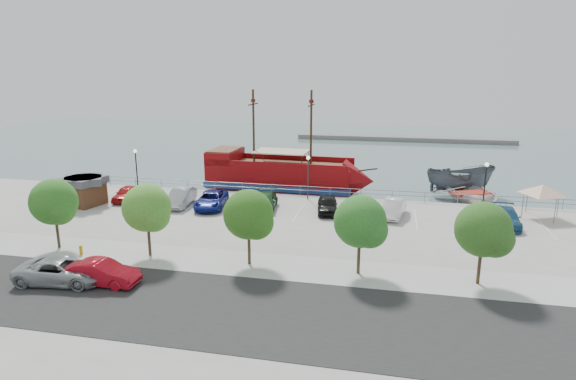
# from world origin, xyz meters

# --- Properties ---
(ground) EXTENTS (160.00, 160.00, 0.00)m
(ground) POSITION_xyz_m (0.00, 0.00, -1.00)
(ground) COLOR slate
(land_slab) EXTENTS (100.00, 58.00, 1.20)m
(land_slab) POSITION_xyz_m (0.00, -21.00, -0.60)
(land_slab) COLOR #9D9892
(land_slab) RESTS_ON ground
(street) EXTENTS (100.00, 8.00, 0.04)m
(street) POSITION_xyz_m (0.00, -16.00, 0.01)
(street) COLOR black
(street) RESTS_ON land_slab
(sidewalk) EXTENTS (100.00, 4.00, 0.05)m
(sidewalk) POSITION_xyz_m (0.00, -10.00, 0.01)
(sidewalk) COLOR #B4B4B3
(sidewalk) RESTS_ON land_slab
(seawall_railing) EXTENTS (50.00, 0.06, 1.00)m
(seawall_railing) POSITION_xyz_m (0.00, 7.80, 0.53)
(seawall_railing) COLOR slate
(seawall_railing) RESTS_ON land_slab
(far_shore) EXTENTS (40.00, 3.00, 0.80)m
(far_shore) POSITION_xyz_m (10.00, 55.00, -0.60)
(far_shore) COLOR slate
(far_shore) RESTS_ON ground
(pirate_ship) EXTENTS (18.62, 5.91, 11.66)m
(pirate_ship) POSITION_xyz_m (-2.76, 12.18, 0.95)
(pirate_ship) COLOR maroon
(pirate_ship) RESTS_ON ground
(patrol_boat) EXTENTS (7.96, 4.69, 2.89)m
(patrol_boat) POSITION_xyz_m (15.16, 15.40, 0.45)
(patrol_boat) COLOR #494F58
(patrol_boat) RESTS_ON ground
(speedboat) EXTENTS (8.14, 9.35, 1.62)m
(speedboat) POSITION_xyz_m (15.96, 11.88, -0.19)
(speedboat) COLOR silver
(speedboat) RESTS_ON ground
(dock_west) EXTENTS (6.36, 4.05, 0.35)m
(dock_west) POSITION_xyz_m (-12.88, 9.20, -0.82)
(dock_west) COLOR gray
(dock_west) RESTS_ON ground
(dock_mid) EXTENTS (6.98, 2.99, 0.39)m
(dock_mid) POSITION_xyz_m (7.06, 9.20, -0.81)
(dock_mid) COLOR slate
(dock_mid) RESTS_ON ground
(dock_east) EXTENTS (7.25, 2.94, 0.40)m
(dock_east) POSITION_xyz_m (15.35, 9.20, -0.80)
(dock_east) COLOR gray
(dock_east) RESTS_ON ground
(shed) EXTENTS (3.86, 3.86, 2.65)m
(shed) POSITION_xyz_m (-19.94, 0.33, 1.41)
(shed) COLOR #4F2F1B
(shed) RESTS_ON land_slab
(canopy_tent) EXTENTS (5.10, 5.10, 3.27)m
(canopy_tent) POSITION_xyz_m (20.31, 4.92, 2.85)
(canopy_tent) COLOR slate
(canopy_tent) RESTS_ON land_slab
(street_van) EXTENTS (5.60, 3.06, 1.49)m
(street_van) POSITION_xyz_m (-11.04, -14.90, 0.74)
(street_van) COLOR #9A9FA1
(street_van) RESTS_ON street
(street_sedan) EXTENTS (4.44, 1.56, 1.46)m
(street_sedan) POSITION_xyz_m (-8.63, -14.65, 0.73)
(street_sedan) COLOR #A80C1A
(street_sedan) RESTS_ON street
(fire_hydrant) EXTENTS (0.24, 0.24, 0.68)m
(fire_hydrant) POSITION_xyz_m (-12.70, -10.80, 0.37)
(fire_hydrant) COLOR #CF920A
(fire_hydrant) RESTS_ON sidewalk
(lamp_post_left) EXTENTS (0.36, 0.36, 4.28)m
(lamp_post_left) POSITION_xyz_m (-18.00, 6.50, 2.94)
(lamp_post_left) COLOR black
(lamp_post_left) RESTS_ON land_slab
(lamp_post_mid) EXTENTS (0.36, 0.36, 4.28)m
(lamp_post_mid) POSITION_xyz_m (0.00, 6.50, 2.94)
(lamp_post_mid) COLOR black
(lamp_post_mid) RESTS_ON land_slab
(lamp_post_right) EXTENTS (0.36, 0.36, 4.28)m
(lamp_post_right) POSITION_xyz_m (16.00, 6.50, 2.94)
(lamp_post_right) COLOR black
(lamp_post_right) RESTS_ON land_slab
(tree_b) EXTENTS (3.30, 3.20, 5.00)m
(tree_b) POSITION_xyz_m (-14.85, -10.07, 3.30)
(tree_b) COLOR #473321
(tree_b) RESTS_ON sidewalk
(tree_c) EXTENTS (3.30, 3.20, 5.00)m
(tree_c) POSITION_xyz_m (-7.85, -10.07, 3.30)
(tree_c) COLOR #473321
(tree_c) RESTS_ON sidewalk
(tree_d) EXTENTS (3.30, 3.20, 5.00)m
(tree_d) POSITION_xyz_m (-0.85, -10.07, 3.30)
(tree_d) COLOR #473321
(tree_d) RESTS_ON sidewalk
(tree_e) EXTENTS (3.30, 3.20, 5.00)m
(tree_e) POSITION_xyz_m (6.15, -10.07, 3.30)
(tree_e) COLOR #473321
(tree_e) RESTS_ON sidewalk
(tree_f) EXTENTS (3.30, 3.20, 5.00)m
(tree_f) POSITION_xyz_m (13.15, -10.07, 3.30)
(tree_f) COLOR #473321
(tree_f) RESTS_ON sidewalk
(parked_car_a) EXTENTS (2.06, 4.16, 1.37)m
(parked_car_a) POSITION_xyz_m (-16.99, 2.49, 0.68)
(parked_car_a) COLOR red
(parked_car_a) RESTS_ON land_slab
(parked_car_b) EXTENTS (2.10, 4.93, 1.58)m
(parked_car_b) POSITION_xyz_m (-11.10, 1.92, 0.79)
(parked_car_b) COLOR #A8AAAC
(parked_car_b) RESTS_ON land_slab
(parked_car_c) EXTENTS (3.15, 5.52, 1.45)m
(parked_car_c) POSITION_xyz_m (-8.11, 1.89, 0.73)
(parked_car_c) COLOR navy
(parked_car_c) RESTS_ON land_slab
(parked_car_d) EXTENTS (2.56, 5.09, 1.42)m
(parked_car_d) POSITION_xyz_m (-3.20, 2.38, 0.71)
(parked_car_d) COLOR #214E28
(parked_car_d) RESTS_ON land_slab
(parked_car_e) EXTENTS (2.35, 4.52, 1.47)m
(parked_car_e) POSITION_xyz_m (2.43, 2.54, 0.73)
(parked_car_e) COLOR black
(parked_car_e) RESTS_ON land_slab
(parked_car_f) EXTENTS (2.29, 4.69, 1.48)m
(parked_car_f) POSITION_xyz_m (8.11, 2.53, 0.74)
(parked_car_f) COLOR white
(parked_car_f) RESTS_ON land_slab
(parked_car_h) EXTENTS (2.36, 4.98, 1.40)m
(parked_car_h) POSITION_xyz_m (16.99, 1.91, 0.70)
(parked_car_h) COLOR #205179
(parked_car_h) RESTS_ON land_slab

